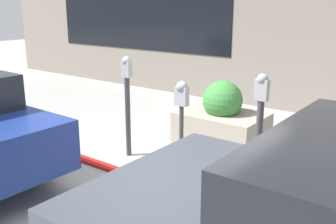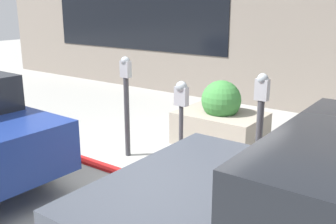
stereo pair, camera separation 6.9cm
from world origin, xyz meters
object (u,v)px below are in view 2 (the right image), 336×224
object	(u,v)px
parking_meter_second	(181,106)
parking_meter_nearest	(260,123)
planter_box	(220,121)
parking_meter_middle	(126,96)

from	to	relation	value
parking_meter_second	parking_meter_nearest	bearing A→B (deg)	-179.38
planter_box	parking_meter_middle	bearing A→B (deg)	55.73
parking_meter_second	parking_meter_middle	distance (m)	1.02
parking_meter_nearest	planter_box	world-z (taller)	parking_meter_nearest
parking_meter_second	planter_box	distance (m)	1.46
planter_box	parking_meter_nearest	bearing A→B (deg)	132.74
parking_meter_middle	planter_box	size ratio (longest dim) A/B	1.11
parking_meter_nearest	parking_meter_middle	size ratio (longest dim) A/B	0.99
parking_meter_second	parking_meter_middle	size ratio (longest dim) A/B	0.85
parking_meter_nearest	parking_meter_middle	world-z (taller)	parking_meter_middle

